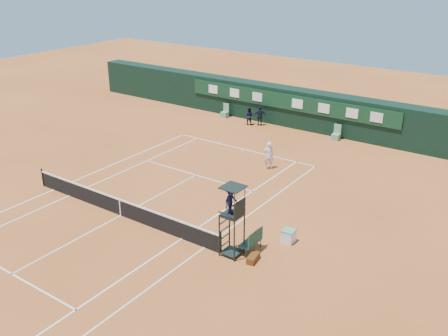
# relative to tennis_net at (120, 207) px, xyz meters

# --- Properties ---
(ground) EXTENTS (90.00, 90.00, 0.00)m
(ground) POSITION_rel_tennis_net_xyz_m (0.00, 0.00, -0.51)
(ground) COLOR #B45F2A
(ground) RESTS_ON ground
(court_lines) EXTENTS (11.05, 23.85, 0.01)m
(court_lines) POSITION_rel_tennis_net_xyz_m (0.00, 0.00, -0.50)
(court_lines) COLOR silver
(court_lines) RESTS_ON ground
(tennis_net) EXTENTS (12.90, 0.10, 1.10)m
(tennis_net) POSITION_rel_tennis_net_xyz_m (0.00, 0.00, 0.00)
(tennis_net) COLOR black
(tennis_net) RESTS_ON ground
(back_wall) EXTENTS (40.00, 1.65, 3.00)m
(back_wall) POSITION_rel_tennis_net_xyz_m (0.00, 18.74, 1.00)
(back_wall) COLOR black
(back_wall) RESTS_ON ground
(linesman_chair_left) EXTENTS (0.55, 0.50, 1.15)m
(linesman_chair_left) POSITION_rel_tennis_net_xyz_m (-5.50, 17.48, -0.19)
(linesman_chair_left) COLOR #5E916E
(linesman_chair_left) RESTS_ON ground
(linesman_chair_right) EXTENTS (0.55, 0.50, 1.15)m
(linesman_chair_right) POSITION_rel_tennis_net_xyz_m (4.50, 17.48, -0.19)
(linesman_chair_right) COLOR #5F926B
(linesman_chair_right) RESTS_ON ground
(umpire_chair) EXTENTS (0.96, 0.95, 3.42)m
(umpire_chair) POSITION_rel_tennis_net_xyz_m (6.84, 0.23, 1.95)
(umpire_chair) COLOR black
(umpire_chair) RESTS_ON ground
(player_bench) EXTENTS (0.56, 1.20, 1.10)m
(player_bench) POSITION_rel_tennis_net_xyz_m (7.48, 1.00, 0.09)
(player_bench) COLOR #1A412D
(player_bench) RESTS_ON ground
(tennis_bag) EXTENTS (0.47, 0.85, 0.30)m
(tennis_bag) POSITION_rel_tennis_net_xyz_m (7.93, 0.34, -0.36)
(tennis_bag) COLOR black
(tennis_bag) RESTS_ON ground
(cooler) EXTENTS (0.57, 0.57, 0.65)m
(cooler) POSITION_rel_tennis_net_xyz_m (8.45, 2.67, -0.18)
(cooler) COLOR silver
(cooler) RESTS_ON ground
(tennis_ball) EXTENTS (0.07, 0.07, 0.07)m
(tennis_ball) POSITION_rel_tennis_net_xyz_m (4.03, 5.28, -0.47)
(tennis_ball) COLOR gold
(tennis_ball) RESTS_ON ground
(player) EXTENTS (0.77, 0.75, 1.79)m
(player) POSITION_rel_tennis_net_xyz_m (3.13, 9.91, 0.39)
(player) COLOR silver
(player) RESTS_ON ground
(ball_kid_left) EXTENTS (0.82, 0.71, 1.46)m
(ball_kid_left) POSITION_rel_tennis_net_xyz_m (-2.73, 16.86, 0.22)
(ball_kid_left) COLOR black
(ball_kid_left) RESTS_ON ground
(ball_kid_right) EXTENTS (1.00, 0.80, 1.60)m
(ball_kid_right) POSITION_rel_tennis_net_xyz_m (-1.89, 17.20, 0.29)
(ball_kid_right) COLOR black
(ball_kid_right) RESTS_ON ground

